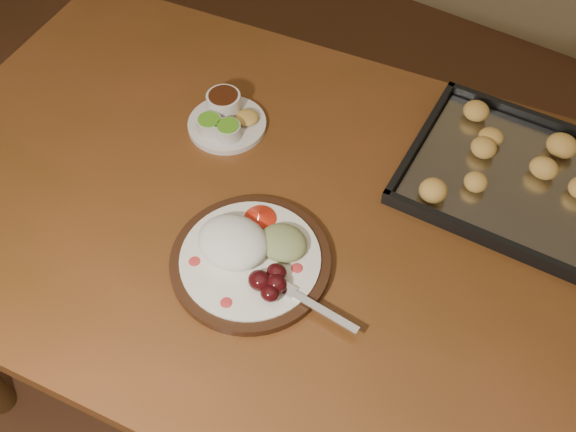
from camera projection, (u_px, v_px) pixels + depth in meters
The scene contains 4 objects.
dining_table at pixel (296, 245), 1.23m from camera, with size 1.61×1.10×0.75m.
dinner_plate at pixel (249, 254), 1.07m from camera, with size 0.35×0.27×0.06m.
condiment_saucer at pixel (225, 118), 1.26m from camera, with size 0.16×0.16×0.05m.
baking_tray at pixel (533, 183), 1.17m from camera, with size 0.48×0.36×0.05m.
Camera 1 is at (0.36, -0.32, 1.67)m, focal length 40.00 mm.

